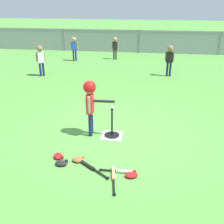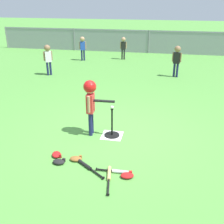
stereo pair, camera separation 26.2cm
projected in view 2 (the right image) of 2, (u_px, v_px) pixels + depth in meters
The scene contains 17 objects.
ground_plane at pixel (117, 134), 5.92m from camera, with size 60.00×60.00×0.00m, color #51933D.
home_plate at pixel (112, 135), 5.83m from camera, with size 0.44×0.44×0.01m, color white.
batting_tee at pixel (112, 132), 5.79m from camera, with size 0.32×0.32×0.62m.
baseball_on_tee at pixel (112, 107), 5.57m from camera, with size 0.07×0.07×0.07m, color white.
batter_child at pixel (91, 97), 5.56m from camera, with size 0.64×0.34×1.21m.
fielder_deep_right at pixel (48, 56), 9.97m from camera, with size 0.28×0.24×1.12m.
fielder_near_right at pixel (83, 45), 12.28m from camera, with size 0.30×0.21×1.07m.
fielder_near_left at pixel (177, 57), 9.74m from camera, with size 0.32×0.22×1.13m.
fielder_deep_center at pixel (123, 45), 12.50m from camera, with size 0.30×0.20×1.02m.
spare_bat_silver at pixel (117, 171), 4.60m from camera, with size 0.56×0.06×0.06m.
spare_bat_wood at pixel (109, 176), 4.48m from camera, with size 0.17×0.71×0.06m.
spare_bat_black at pixel (87, 166), 4.73m from camera, with size 0.58×0.46×0.06m.
glove_by_plate at pixel (127, 175), 4.48m from camera, with size 0.26×0.22×0.07m.
glove_near_bats at pixel (57, 155), 5.07m from camera, with size 0.24×0.27×0.07m.
glove_tossed_aside at pixel (59, 162), 4.85m from camera, with size 0.23×0.18×0.07m.
glove_outfield_drop at pixel (76, 159), 4.94m from camera, with size 0.22×0.17×0.07m.
outfield_fence at pixel (149, 41), 13.92m from camera, with size 16.06×0.06×1.15m.
Camera 2 is at (0.92, -5.17, 2.77)m, focal length 43.66 mm.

